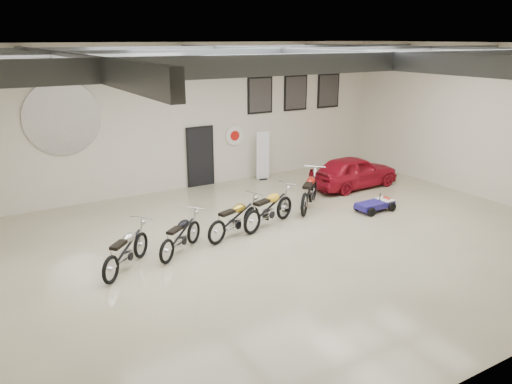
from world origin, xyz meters
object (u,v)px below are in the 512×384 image
motorcycle_silver (126,249)px  motorcycle_yellow (269,208)px  go_kart (378,202)px  motorcycle_gold (235,218)px  vintage_car (354,172)px  motorcycle_red (309,190)px  banner_stand (263,156)px  motorcycle_black (180,234)px

motorcycle_silver → motorcycle_yellow: motorcycle_yellow is taller
go_kart → motorcycle_gold: bearing=173.9°
vintage_car → motorcycle_red: bearing=108.3°
banner_stand → motorcycle_red: 3.61m
motorcycle_silver → go_kart: 7.94m
motorcycle_gold → go_kart: motorcycle_gold is taller
motorcycle_black → motorcycle_yellow: 2.89m
motorcycle_silver → motorcycle_gold: motorcycle_gold is taller
motorcycle_silver → go_kart: (7.93, 0.10, -0.23)m
motorcycle_yellow → motorcycle_silver: bearing=168.2°
banner_stand → vintage_car: size_ratio=0.54×
motorcycle_black → motorcycle_gold: (1.67, 0.27, 0.04)m
banner_stand → go_kart: (1.24, -4.84, -0.64)m
banner_stand → motorcycle_gold: bearing=-120.3°
motorcycle_gold → go_kart: 4.85m
motorcycle_yellow → motorcycle_red: size_ratio=0.96×
go_kart → banner_stand: bearing=103.1°
motorcycle_yellow → go_kart: bearing=-29.7°
motorcycle_yellow → go_kart: (3.64, -0.57, -0.28)m
go_kart → vintage_car: 2.53m
go_kart → vintage_car: size_ratio=0.45×
motorcycle_black → motorcycle_yellow: size_ratio=0.87×
motorcycle_red → motorcycle_yellow: bearing=157.2°
motorcycle_gold → motorcycle_yellow: bearing=-12.7°
motorcycle_red → go_kart: motorcycle_red is taller
motorcycle_gold → vintage_car: bearing=-2.6°
motorcycle_silver → motorcycle_black: (1.44, 0.24, -0.03)m
motorcycle_silver → motorcycle_yellow: (4.29, 0.67, 0.04)m
motorcycle_silver → go_kart: motorcycle_silver is taller
motorcycle_black → vintage_car: 7.82m
motorcycle_silver → motorcycle_yellow: size_ratio=0.93×
motorcycle_red → motorcycle_gold: bearing=152.7°
motorcycle_yellow → motorcycle_red: 2.06m
motorcycle_black → motorcycle_yellow: motorcycle_yellow is taller
banner_stand → motorcycle_yellow: (-2.40, -4.26, -0.36)m
motorcycle_red → vintage_car: size_ratio=0.66×
banner_stand → motorcycle_silver: size_ratio=0.93×
motorcycle_silver → vintage_car: bearing=-29.4°
go_kart → vintage_car: bearing=64.8°
banner_stand → motorcycle_red: (-0.47, -3.56, -0.34)m
banner_stand → vintage_car: (2.26, -2.54, -0.34)m
motorcycle_black → vintage_car: vintage_car is taller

